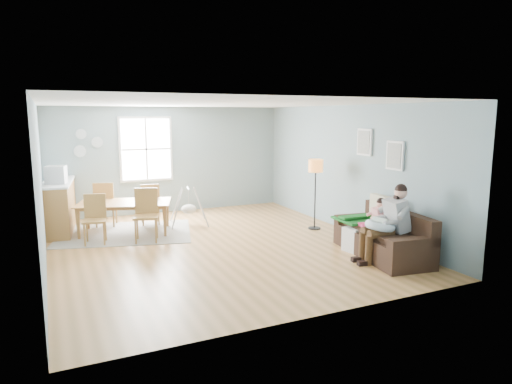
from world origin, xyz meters
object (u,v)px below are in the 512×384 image
father (388,221)px  chair_nw (105,201)px  floor_lamp (316,172)px  baby_swing (189,208)px  toddler (376,216)px  counter (59,206)px  chair_ne (150,201)px  chair_sw (95,215)px  sofa (384,240)px  monitor (56,175)px  storage_cube (356,239)px  dining_table (125,218)px  chair_se (146,211)px

father → chair_nw: bearing=131.8°
floor_lamp → baby_swing: bearing=147.5°
toddler → counter: size_ratio=0.40×
father → chair_ne: 5.36m
chair_sw → father: bearing=-36.6°
sofa → monitor: 6.65m
toddler → storage_cube: size_ratio=1.79×
chair_nw → baby_swing: 1.87m
father → toddler: father is taller
dining_table → counter: (-1.25, 0.81, 0.22)m
chair_sw → chair_nw: chair_nw is taller
father → floor_lamp: size_ratio=0.87×
father → baby_swing: bearing=120.3°
monitor → chair_ne: bearing=2.5°
sofa → chair_sw: chair_sw is taller
father → chair_ne: father is taller
sofa → monitor: size_ratio=4.69×
monitor → chair_nw: bearing=18.7°
dining_table → chair_se: bearing=-51.1°
father → dining_table: size_ratio=0.70×
chair_se → monitor: bearing=142.9°
storage_cube → dining_table: (-3.66, 3.11, 0.11)m
chair_se → baby_swing: 1.50m
dining_table → storage_cube: bearing=-23.3°
father → storage_cube: father is taller
monitor → floor_lamp: bearing=-19.2°
storage_cube → chair_sw: size_ratio=0.46×
toddler → storage_cube: toddler is taller
floor_lamp → chair_se: (-3.56, 0.60, -0.67)m
chair_se → father: bearing=-41.2°
father → baby_swing: (-2.34, 4.00, -0.33)m
chair_sw → storage_cube: bearing=-31.0°
father → chair_se: 4.64m
father → chair_se: size_ratio=1.27×
chair_se → chair_nw: 1.64m
baby_swing → sofa: bearing=-56.1°
floor_lamp → storage_cube: size_ratio=3.47×
chair_se → counter: counter is taller
toddler → floor_lamp: floor_lamp is taller
toddler → chair_nw: (-4.22, 4.11, -0.11)m
storage_cube → monitor: size_ratio=0.97×
chair_nw → chair_ne: bearing=-14.3°
sofa → storage_cube: sofa is taller
sofa → chair_se: bearing=142.7°
chair_ne → counter: counter is taller
toddler → storage_cube: (-0.25, 0.23, -0.47)m
father → toddler: bearing=75.6°
toddler → chair_se: 4.44m
father → chair_ne: bearing=125.9°
chair_se → counter: (-1.55, 1.57, -0.05)m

